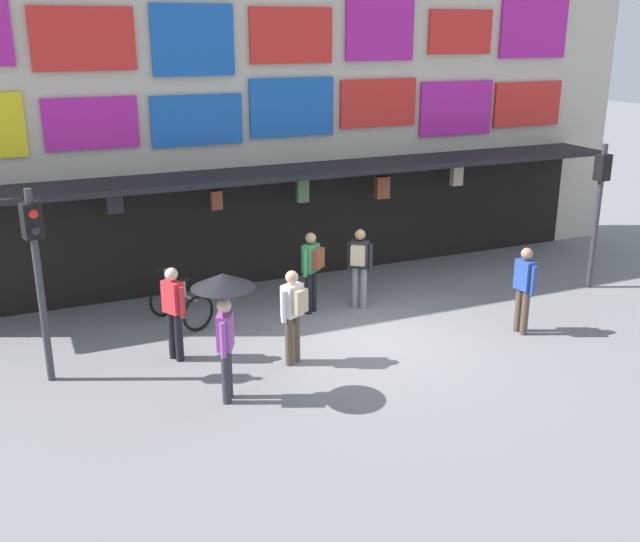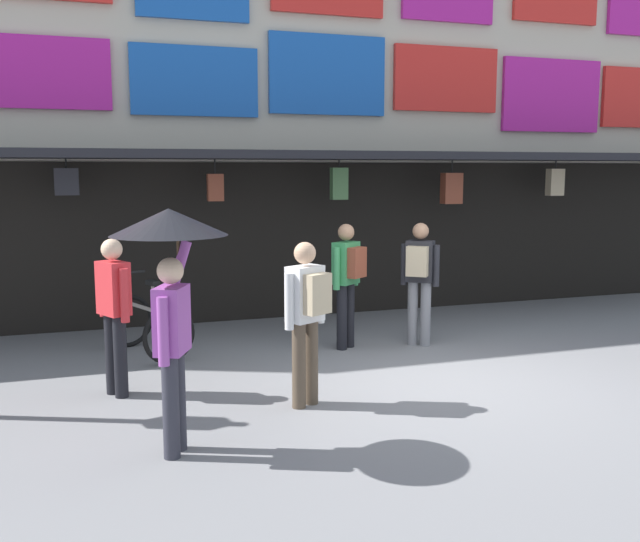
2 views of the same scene
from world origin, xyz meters
name	(u,v)px [view 1 (image 1 of 2)]	position (x,y,z in m)	size (l,w,h in m)	color
ground_plane	(372,339)	(0.00, 0.00, 0.00)	(80.00, 80.00, 0.00)	slate
shopfront	(282,101)	(0.00, 4.57, 3.96)	(18.00, 2.60, 8.00)	beige
traffic_light_near	(36,256)	(-5.61, 0.65, 2.14)	(0.33, 0.35, 3.20)	#38383D
traffic_light_far	(599,193)	(5.78, 0.67, 2.14)	(0.30, 0.34, 3.20)	#38383D
bicycle_parked	(181,304)	(-3.07, 2.22, 0.39)	(1.11, 1.35, 1.05)	black
pedestrian_in_white	(174,309)	(-3.53, 0.61, 0.95)	(0.36, 0.48, 1.68)	black
pedestrian_in_purple	(524,286)	(2.73, -0.83, 0.95)	(0.24, 0.53, 1.68)	brown
pedestrian_in_red	(359,263)	(0.49, 1.55, 0.98)	(0.48, 0.47, 1.68)	gray
pedestrian_in_blue	(293,310)	(-1.72, -0.37, 0.98)	(0.48, 0.46, 1.68)	brown
pedestrian_in_black	(312,266)	(-0.50, 1.72, 0.98)	(0.48, 0.47, 1.68)	black
pedestrian_with_umbrella	(224,301)	(-3.15, -1.18, 1.64)	(0.96, 0.96, 2.08)	#2D2D38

